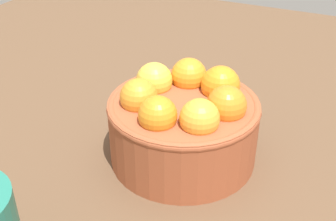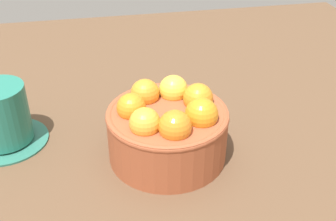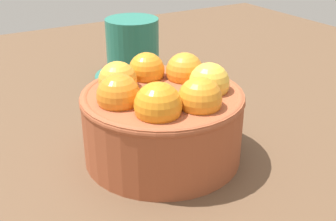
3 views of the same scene
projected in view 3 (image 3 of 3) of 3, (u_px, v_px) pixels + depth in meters
ground_plane at (163, 173)px, 45.72cm from camera, size 115.27×118.69×4.44cm
terracotta_bowl at (163, 115)px, 42.71cm from camera, size 16.27×16.27×10.01cm
coffee_cup at (133, 50)px, 63.91cm from camera, size 11.87×11.87×8.96cm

